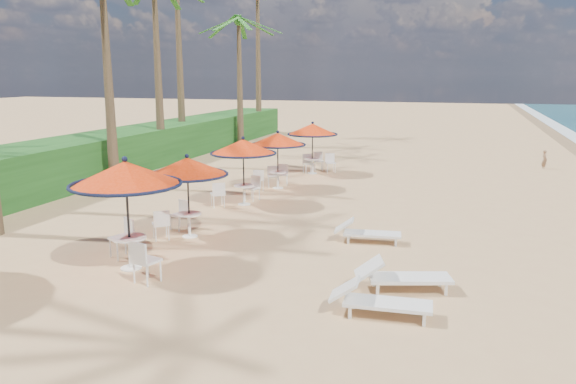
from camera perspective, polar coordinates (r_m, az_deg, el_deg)
name	(u,v)px	position (r m, az deg, el deg)	size (l,w,h in m)	color
ground	(359,305)	(11.30, 7.26, -11.28)	(160.00, 160.00, 0.00)	tan
scrub_hedge	(105,154)	(26.38, -18.14, 3.66)	(3.00, 40.00, 1.80)	#194716
station_0	(126,184)	(13.11, -16.10, 0.80)	(2.53, 2.53, 2.63)	black
station_1	(185,174)	(15.47, -10.40, 1.82)	(2.22, 2.22, 2.32)	black
station_2	(242,153)	(19.11, -4.66, 3.99)	(2.27, 2.27, 2.37)	black
station_3	(277,146)	(21.87, -1.15, 4.68)	(2.19, 2.19, 2.28)	black
station_4	(314,135)	(25.23, 2.62, 5.76)	(2.26, 2.34, 2.35)	black
lounger_near	(377,300)	(10.73, 9.04, -10.78)	(1.92, 0.70, 0.68)	white
lounger_mid	(400,276)	(11.98, 11.29, -8.32)	(2.08, 1.18, 0.71)	white
lounger_far	(365,232)	(15.16, 7.87, -4.02)	(1.82, 0.75, 0.63)	white
palm_6	(239,29)	(35.18, -5.02, 16.19)	(5.00, 5.00, 7.78)	brown
person	(545,159)	(29.22, 24.61, 3.07)	(0.35, 0.23, 0.95)	#876245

